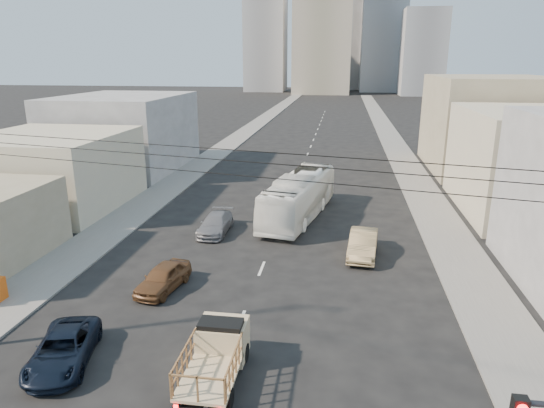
% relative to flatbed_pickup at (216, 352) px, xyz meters
% --- Properties ---
extents(sidewalk_left, '(3.50, 180.00, 0.12)m').
position_rel_flatbed_pickup_xyz_m(sidewalk_left, '(-11.70, 66.20, -1.03)').
color(sidewalk_left, slate).
rests_on(sidewalk_left, ground).
extents(sidewalk_right, '(3.50, 180.00, 0.12)m').
position_rel_flatbed_pickup_xyz_m(sidewalk_right, '(11.80, 66.20, -1.03)').
color(sidewalk_right, slate).
rests_on(sidewalk_right, ground).
extents(lane_dashes, '(0.15, 104.00, 0.01)m').
position_rel_flatbed_pickup_xyz_m(lane_dashes, '(0.05, 49.20, -1.09)').
color(lane_dashes, silver).
rests_on(lane_dashes, ground).
extents(flatbed_pickup, '(1.95, 4.41, 1.90)m').
position_rel_flatbed_pickup_xyz_m(flatbed_pickup, '(0.00, 0.00, 0.00)').
color(flatbed_pickup, '#CFB78B').
rests_on(flatbed_pickup, ground).
extents(navy_pickup, '(3.14, 4.95, 1.27)m').
position_rel_flatbed_pickup_xyz_m(navy_pickup, '(-6.24, -0.01, -0.46)').
color(navy_pickup, black).
rests_on(navy_pickup, ground).
extents(city_bus, '(5.05, 12.33, 3.35)m').
position_rel_flatbed_pickup_xyz_m(city_bus, '(1.30, 20.09, 0.58)').
color(city_bus, white).
rests_on(city_bus, ground).
extents(sedan_brown, '(2.27, 4.20, 1.36)m').
position_rel_flatbed_pickup_xyz_m(sedan_brown, '(-4.64, 6.82, -0.41)').
color(sedan_brown, brown).
rests_on(sedan_brown, ground).
extents(sedan_tan, '(2.08, 4.83, 1.55)m').
position_rel_flatbed_pickup_xyz_m(sedan_tan, '(5.92, 13.05, -0.32)').
color(sedan_tan, '#988159').
rests_on(sedan_tan, ground).
extents(sedan_grey, '(1.87, 4.52, 1.31)m').
position_rel_flatbed_pickup_xyz_m(sedan_grey, '(-4.16, 15.76, -0.44)').
color(sedan_grey, slate).
rests_on(sedan_grey, ground).
extents(overhead_wires, '(23.01, 5.02, 0.72)m').
position_rel_flatbed_pickup_xyz_m(overhead_wires, '(0.05, -2.30, 7.87)').
color(overhead_wires, black).
rests_on(overhead_wires, ground).
extents(bldg_right_mid, '(11.00, 14.00, 8.00)m').
position_rel_flatbed_pickup_xyz_m(bldg_right_mid, '(19.55, 24.20, 2.91)').
color(bldg_right_mid, beige).
rests_on(bldg_right_mid, ground).
extents(bldg_right_far, '(12.00, 16.00, 10.00)m').
position_rel_flatbed_pickup_xyz_m(bldg_right_far, '(20.05, 40.20, 3.91)').
color(bldg_right_far, gray).
rests_on(bldg_right_far, ground).
extents(bldg_left_mid, '(11.00, 12.00, 6.00)m').
position_rel_flatbed_pickup_xyz_m(bldg_left_mid, '(-18.95, 20.20, 1.91)').
color(bldg_left_mid, beige).
rests_on(bldg_left_mid, ground).
extents(bldg_left_far, '(12.00, 16.00, 8.00)m').
position_rel_flatbed_pickup_xyz_m(bldg_left_far, '(-19.45, 35.20, 2.91)').
color(bldg_left_far, gray).
rests_on(bldg_left_far, ground).
extents(high_rise_tower, '(20.00, 20.00, 60.00)m').
position_rel_flatbed_pickup_xyz_m(high_rise_tower, '(-3.95, 166.20, 28.91)').
color(high_rise_tower, '#9D9479').
rests_on(high_rise_tower, ground).
extents(midrise_ne, '(16.00, 16.00, 40.00)m').
position_rel_flatbed_pickup_xyz_m(midrise_ne, '(18.05, 181.20, 18.91)').
color(midrise_ne, gray).
rests_on(midrise_ne, ground).
extents(midrise_nw, '(15.00, 15.00, 34.00)m').
position_rel_flatbed_pickup_xyz_m(midrise_nw, '(-25.95, 176.20, 15.91)').
color(midrise_nw, gray).
rests_on(midrise_nw, ground).
extents(midrise_back, '(18.00, 18.00, 44.00)m').
position_rel_flatbed_pickup_xyz_m(midrise_back, '(6.05, 196.20, 20.91)').
color(midrise_back, gray).
rests_on(midrise_back, ground).
extents(midrise_east, '(14.00, 14.00, 28.00)m').
position_rel_flatbed_pickup_xyz_m(midrise_east, '(30.05, 161.20, 12.91)').
color(midrise_east, gray).
rests_on(midrise_east, ground).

